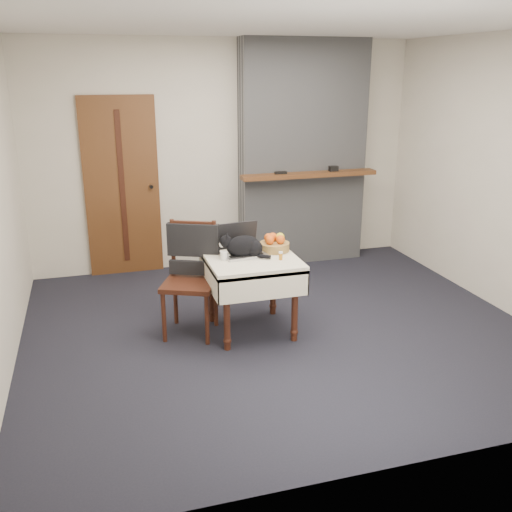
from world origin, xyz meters
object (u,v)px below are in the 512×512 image
Objects in this scene: laptop at (241,246)px; cream_jar at (224,256)px; cat at (244,246)px; fruit_basket at (274,244)px; pill_bottle at (281,256)px; chair at (192,262)px; side_table at (251,269)px; door at (122,187)px.

laptop reaches higher than cream_jar.
fruit_basket is (0.31, 0.09, -0.03)m from cat.
chair reaches higher than pill_bottle.
fruit_basket is (0.25, 0.12, 0.17)m from side_table.
cat is 0.32m from fruit_basket.
fruit_basket is at bearing 83.74° from pill_bottle.
cream_jar is 0.49m from pill_bottle.
cat is 0.49m from chair.
cream_jar reaches higher than side_table.
door reaches higher than side_table.
fruit_basket is at bearing -56.22° from door.
chair is at bearing 175.14° from fruit_basket.
chair is (-0.49, 0.19, 0.05)m from side_table.
side_table is 10.69× the size of pill_bottle.
pill_bottle is 0.27× the size of fruit_basket.
door is 2.19m from side_table.
door is 1.83m from chair.
door is at bearing 128.84° from chair.
cat is 1.58× the size of fruit_basket.
laptop is at bearing -63.67° from door.
cream_jar is 0.27× the size of fruit_basket.
chair is at bearing 164.08° from laptop.
fruit_basket is at bearing 13.99° from cream_jar.
laptop is 5.58× the size of cream_jar.
laptop is at bearing 116.73° from side_table.
cat is (0.00, -0.09, 0.03)m from laptop.
pill_bottle is 0.07× the size of chair.
cat is 0.42× the size of chair.
pill_bottle is at bearing -60.34° from door.
pill_bottle reaches higher than side_table.
cat is (-0.06, 0.03, 0.21)m from side_table.
side_table is at bearing -63.65° from door.
chair is (-0.75, 0.06, -0.12)m from fruit_basket.
laptop is (-0.06, 0.12, 0.18)m from side_table.
cat is at bearing -94.65° from laptop.
fruit_basket is at bearing 30.83° from cat.
door reaches higher than cat.
cat is 0.33m from pill_bottle.
chair is at bearing 143.06° from cream_jar.
fruit_basket is (0.50, 0.12, 0.03)m from cream_jar.
door is 27.67× the size of cream_jar.
door reaches higher than chair.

